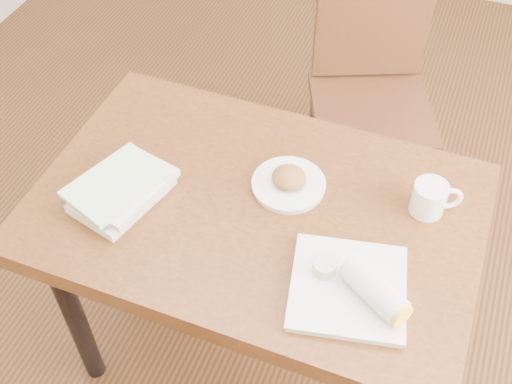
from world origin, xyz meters
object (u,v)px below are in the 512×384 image
(table, at_px, (256,227))
(book_stack, at_px, (122,189))
(plate_burrito, at_px, (356,288))
(chair_far, at_px, (371,80))
(coffee_mug, at_px, (431,198))
(plate_scone, at_px, (289,182))

(table, height_order, book_stack, book_stack)
(plate_burrito, distance_m, book_stack, 0.64)
(table, distance_m, plate_burrito, 0.37)
(table, bearing_deg, chair_far, 82.68)
(table, xyz_separation_m, coffee_mug, (0.41, 0.14, 0.14))
(plate_burrito, bearing_deg, table, 151.18)
(plate_scone, bearing_deg, plate_burrito, -45.90)
(table, bearing_deg, book_stack, -163.12)
(table, bearing_deg, plate_burrito, -28.82)
(chair_far, relative_size, plate_burrito, 3.09)
(table, xyz_separation_m, plate_scone, (0.06, 0.09, 0.11))
(plate_scone, bearing_deg, chair_far, 86.03)
(table, height_order, plate_scone, plate_scone)
(plate_scone, height_order, book_stack, book_stack)
(book_stack, bearing_deg, plate_scone, 26.10)
(table, distance_m, chair_far, 0.87)
(table, xyz_separation_m, book_stack, (-0.33, -0.10, 0.12))
(plate_scone, relative_size, book_stack, 0.68)
(chair_far, relative_size, plate_scone, 4.92)
(chair_far, height_order, coffee_mug, chair_far)
(table, relative_size, plate_burrito, 3.68)
(plate_scone, xyz_separation_m, book_stack, (-0.38, -0.19, 0.01))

